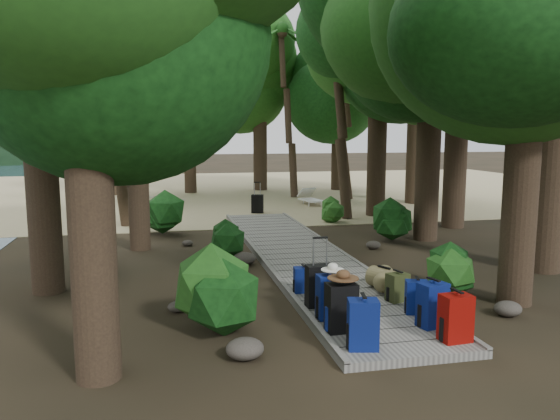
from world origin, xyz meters
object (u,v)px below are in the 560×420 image
object	(u,v)px
backpack_left_b	(341,305)
kayak	(167,203)
sun_lounger	(311,197)
backpack_right_a	(456,315)
backpack_left_d	(303,278)
backpack_left_a	(363,322)
suitcase_on_boardwalk	(320,286)
backpack_right_b	(433,302)
duffel_right_khaki	(384,278)
backpack_left_c	(330,294)
backpack_right_c	(417,295)
lone_suitcase_on_sand	(257,204)
backpack_right_d	(398,286)

from	to	relation	value
backpack_left_b	kayak	xyz separation A→B (m)	(-2.22, 14.19, -0.32)
kayak	sun_lounger	size ratio (longest dim) A/B	1.71
backpack_right_a	backpack_left_d	bearing A→B (deg)	114.02
backpack_left_a	backpack_left_b	bearing A→B (deg)	107.88
suitcase_on_boardwalk	backpack_right_b	bearing A→B (deg)	-45.11
duffel_right_khaki	kayak	bearing A→B (deg)	81.31
backpack_left_a	suitcase_on_boardwalk	bearing A→B (deg)	103.54
backpack_left_d	duffel_right_khaki	bearing A→B (deg)	-0.10
backpack_left_d	backpack_right_b	xyz separation A→B (m)	(1.37, -2.04, 0.11)
backpack_left_a	backpack_left_c	world-z (taller)	backpack_left_c
backpack_left_a	backpack_right_a	bearing A→B (deg)	11.35
backpack_right_c	suitcase_on_boardwalk	xyz separation A→B (m)	(-1.36, 0.65, 0.05)
sun_lounger	duffel_right_khaki	bearing A→B (deg)	-110.54
kayak	backpack_left_c	bearing A→B (deg)	-99.77
kayak	suitcase_on_boardwalk	bearing A→B (deg)	-99.36
suitcase_on_boardwalk	sun_lounger	world-z (taller)	suitcase_on_boardwalk
backpack_right_a	kayak	world-z (taller)	backpack_right_a
backpack_right_c	kayak	world-z (taller)	backpack_right_c
backpack_right_c	lone_suitcase_on_sand	distance (m)	11.49
backpack_left_c	suitcase_on_boardwalk	size ratio (longest dim) A/B	1.08
backpack_right_b	sun_lounger	xyz separation A→B (m)	(2.05, 13.77, -0.15)
backpack_right_b	lone_suitcase_on_sand	xyz separation A→B (m)	(-0.42, 12.06, -0.13)
backpack_left_c	suitcase_on_boardwalk	distance (m)	0.57
backpack_left_d	duffel_right_khaki	distance (m)	1.46
backpack_right_b	suitcase_on_boardwalk	world-z (taller)	backpack_right_b
backpack_left_a	lone_suitcase_on_sand	bearing A→B (deg)	98.06
backpack_left_d	sun_lounger	world-z (taller)	sun_lounger
backpack_left_a	backpack_left_b	world-z (taller)	backpack_left_b
duffel_right_khaki	sun_lounger	bearing A→B (deg)	55.49
backpack_right_a	backpack_right_c	world-z (taller)	backpack_right_a
backpack_right_b	sun_lounger	distance (m)	13.92
backpack_right_a	kayak	distance (m)	15.29
suitcase_on_boardwalk	lone_suitcase_on_sand	distance (m)	10.87
backpack_right_c	kayak	xyz separation A→B (m)	(-3.59, 13.72, -0.22)
suitcase_on_boardwalk	kayak	world-z (taller)	suitcase_on_boardwalk
backpack_right_a	backpack_right_c	distance (m)	1.15
backpack_right_b	backpack_left_c	bearing A→B (deg)	139.91
backpack_left_a	backpack_left_c	size ratio (longest dim) A/B	0.98
backpack_right_a	lone_suitcase_on_sand	world-z (taller)	backpack_right_a
kayak	backpack_right_d	bearing A→B (deg)	-93.80
sun_lounger	kayak	bearing A→B (deg)	163.48
backpack_right_d	duffel_right_khaki	distance (m)	0.71
suitcase_on_boardwalk	lone_suitcase_on_sand	world-z (taller)	suitcase_on_boardwalk
backpack_left_c	kayak	bearing A→B (deg)	99.10
kayak	backpack_left_b	bearing A→B (deg)	-100.18
backpack_left_d	kayak	size ratio (longest dim) A/B	0.15
backpack_right_c	backpack_right_d	world-z (taller)	backpack_right_c
backpack_left_b	backpack_right_a	xyz separation A→B (m)	(1.37, -0.67, -0.03)
sun_lounger	backpack_right_c	bearing A→B (deg)	-109.75
backpack_left_c	backpack_left_d	distance (m)	1.39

